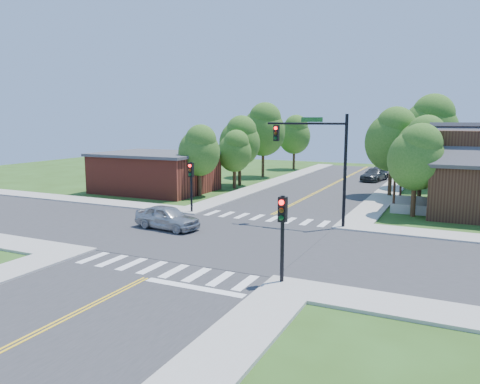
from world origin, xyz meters
The scene contains 25 objects.
ground centered at (0.00, 0.00, 0.00)m, with size 100.00×100.00×0.00m, color #2C4916.
road_ns centered at (0.00, 0.00, 0.02)m, with size 10.00×90.00×0.04m, color #2D2D30.
road_ew centered at (0.00, 0.00, 0.03)m, with size 90.00×10.00×0.04m, color #2D2D30.
intersection_patch centered at (0.00, 0.00, 0.00)m, with size 10.20×10.20×0.06m, color #2D2D30.
sidewalk_nw centered at (-15.82, 15.82, 0.07)m, with size 40.00×40.00×0.14m.
crosswalk_north centered at (0.00, 6.20, 0.05)m, with size 8.85×2.00×0.01m.
crosswalk_south centered at (0.00, -6.20, 0.05)m, with size 8.85×2.00×0.01m.
centerline centered at (0.00, 0.00, 0.05)m, with size 0.30×90.00×0.01m.
stop_bar centered at (2.50, -7.60, 0.00)m, with size 4.60×0.45×0.09m, color white.
signal_mast_ne centered at (3.91, 5.59, 4.85)m, with size 5.30×0.42×7.20m.
signal_pole_se centered at (5.60, -5.62, 2.66)m, with size 0.34×0.42×3.80m.
signal_pole_nw centered at (-5.60, 5.58, 2.66)m, with size 0.34×0.42×3.80m.
building_nw centered at (-14.20, 13.20, 1.88)m, with size 10.40×8.40×3.73m.
tree_e_a centered at (9.31, 11.36, 4.34)m, with size 3.90×3.70×6.63m.
tree_e_b centered at (9.22, 17.61, 4.73)m, with size 4.25×4.03×7.22m.
tree_e_c centered at (9.17, 25.86, 6.09)m, with size 5.47×5.19×9.29m.
tree_e_d centered at (9.33, 35.02, 4.45)m, with size 4.00×3.80×6.79m.
tree_w_a centered at (-8.93, 12.56, 4.20)m, with size 3.77×3.58×6.42m.
tree_w_b centered at (-8.56, 20.18, 4.74)m, with size 4.26×4.05×7.24m.
tree_w_c centered at (-9.10, 27.77, 5.76)m, with size 5.17×4.91×8.78m.
tree_w_d centered at (-8.53, 37.44, 4.85)m, with size 4.36×4.14×7.41m.
tree_house centered at (6.58, 19.54, 5.22)m, with size 4.68×4.45×7.96m.
tree_bldg centered at (-8.12, 18.06, 3.82)m, with size 3.44×3.26×5.84m.
car_silver centered at (-4.36, 0.60, 0.75)m, with size 4.59×2.35×1.50m, color #AAADB1.
car_dgrey centered at (3.50, 29.74, 0.70)m, with size 2.79×5.08×1.39m, color #2D3132.
Camera 1 is at (12.10, -23.41, 6.93)m, focal length 35.00 mm.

